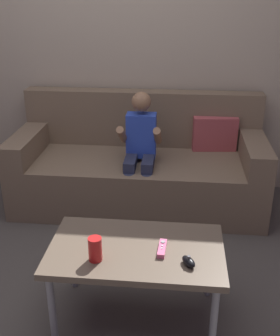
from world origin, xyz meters
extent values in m
plane|color=#4C4742|center=(0.00, 0.00, 0.00)|extent=(9.07, 9.07, 0.00)
cube|color=#B2A38E|center=(0.00, 1.58, 1.25)|extent=(4.53, 0.05, 2.50)
cube|color=#75604C|center=(0.24, 1.14, 0.20)|extent=(1.95, 0.80, 0.41)
cube|color=#75604C|center=(0.24, 1.46, 0.63)|extent=(1.95, 0.16, 0.46)
cube|color=#75604C|center=(-0.64, 1.14, 0.50)|extent=(0.18, 0.80, 0.19)
cube|color=#75604C|center=(1.12, 1.14, 0.50)|extent=(0.18, 0.80, 0.19)
cube|color=#B24C51|center=(0.83, 1.38, 0.55)|extent=(0.37, 0.17, 0.29)
cylinder|color=#282D47|center=(0.20, 0.82, 0.20)|extent=(0.07, 0.07, 0.41)
cylinder|color=#282D47|center=(0.33, 0.82, 0.20)|extent=(0.07, 0.07, 0.41)
cube|color=#282D47|center=(0.20, 0.96, 0.44)|extent=(0.08, 0.27, 0.08)
cube|color=#282D47|center=(0.33, 0.96, 0.44)|extent=(0.08, 0.27, 0.08)
cube|color=blue|center=(0.26, 1.10, 0.61)|extent=(0.22, 0.13, 0.34)
cylinder|color=#936B4C|center=(0.13, 0.98, 0.65)|extent=(0.05, 0.24, 0.19)
cylinder|color=#936B4C|center=(0.39, 0.98, 0.65)|extent=(0.05, 0.24, 0.19)
sphere|color=#936B4C|center=(0.26, 1.10, 0.87)|extent=(0.14, 0.14, 0.14)
cube|color=brown|center=(0.36, -0.14, 0.42)|extent=(0.88, 0.52, 0.04)
cylinder|color=gray|center=(-0.03, -0.35, 0.20)|extent=(0.04, 0.04, 0.41)
cylinder|color=gray|center=(0.75, -0.35, 0.20)|extent=(0.04, 0.04, 0.41)
cylinder|color=gray|center=(-0.03, 0.08, 0.20)|extent=(0.04, 0.04, 0.41)
cylinder|color=gray|center=(0.75, 0.08, 0.20)|extent=(0.04, 0.04, 0.41)
cube|color=pink|center=(0.49, -0.15, 0.45)|extent=(0.04, 0.14, 0.02)
cylinder|color=#99999E|center=(0.49, -0.11, 0.47)|extent=(0.02, 0.02, 0.00)
cylinder|color=silver|center=(0.49, -0.15, 0.47)|extent=(0.01, 0.01, 0.00)
cylinder|color=silver|center=(0.49, -0.17, 0.47)|extent=(0.01, 0.01, 0.00)
ellipsoid|color=black|center=(0.62, -0.26, 0.46)|extent=(0.09, 0.10, 0.04)
cylinder|color=#4C4C51|center=(0.62, -0.26, 0.49)|extent=(0.02, 0.02, 0.01)
cylinder|color=red|center=(0.17, -0.26, 0.50)|extent=(0.07, 0.07, 0.12)
camera|label=1|loc=(0.55, -1.89, 1.65)|focal=44.61mm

